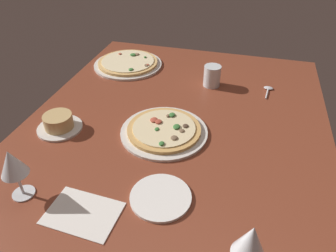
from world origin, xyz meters
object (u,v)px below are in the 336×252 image
Objects in this scene: ramekin_on_saucer at (59,123)px; wine_glass_far at (250,243)px; pizza_main at (164,130)px; paper_menu at (83,213)px; spoon at (268,89)px; water_glass at (212,77)px; side_plate at (161,197)px; pizza_side at (128,63)px; wine_glass_near at (12,164)px.

ramekin_on_saucer is 0.98× the size of wine_glass_far.
pizza_main is 1.62× the size of paper_menu.
paper_menu is 1.77× the size of spoon.
spoon is at bearing -85.54° from water_glass.
ramekin_on_saucer reaches higher than side_plate.
pizza_main is 40.95cm from paper_menu.
pizza_main is 3.35× the size of water_glass.
pizza_side is at bearing 26.98° from side_plate.
pizza_side is 86.36cm from wine_glass_near.
spoon is (1.90, -24.39, -3.47)cm from water_glass.
paper_menu is at bearing 82.89° from wine_glass_far.
wine_glass_far reaches higher than pizza_main.
wine_glass_far reaches higher than paper_menu.
ramekin_on_saucer is at bearing 123.72° from spoon.
side_plate is 75.11cm from spoon.
spoon is at bearing -26.94° from paper_menu.
side_plate is at bearing -57.31° from paper_menu.
water_glass is 0.48× the size of paper_menu.
water_glass reaches higher than side_plate.
wine_glass_far is 86.11cm from water_glass.
wine_glass_far is 1.52× the size of spoon.
paper_menu is (-1.83, -19.29, -11.32)cm from wine_glass_near.
wine_glass_near is (-37.51, 30.60, 10.29)cm from pizza_main.
wine_glass_far is 1.78× the size of water_glass.
ramekin_on_saucer is at bearing 41.99° from paper_menu.
ramekin_on_saucer is 0.93× the size of side_plate.
side_plate is (8.60, -37.73, -11.02)cm from wine_glass_near.
pizza_side is 67.74cm from spoon.
wine_glass_near is at bearing 139.95° from spoon.
wine_glass_near is 1.72× the size of water_glass.
ramekin_on_saucer is at bearing 64.01° from side_plate.
paper_menu is (-39.34, 11.31, -1.03)cm from pizza_main.
ramekin_on_saucer is 1.01× the size of wine_glass_near.
ramekin_on_saucer is 32.05cm from wine_glass_near.
pizza_side is 112.57cm from wine_glass_far.
wine_glass_far is at bearing 177.03° from spoon.
pizza_side is at bearing 77.69° from water_glass.
pizza_main is 2.86× the size of spoon.
spoon is (78.26, -65.79, -11.01)cm from wine_glass_near.
paper_menu is at bearing 163.96° from pizza_main.
pizza_main is 1.88× the size of wine_glass_far.
side_plate reaches higher than paper_menu.
spoon is (48.16, -72.17, -2.04)cm from ramekin_on_saucer.
pizza_side is at bearing 1.02° from wine_glass_near.
side_plate is at bearing -115.99° from ramekin_on_saucer.
ramekin_on_saucer reaches higher than pizza_main.
side_plate is 1.60× the size of spoon.
wine_glass_far is at bearing -93.91° from paper_menu.
pizza_main is 57.94cm from pizza_side.
water_glass is at bearing -3.11° from side_plate.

